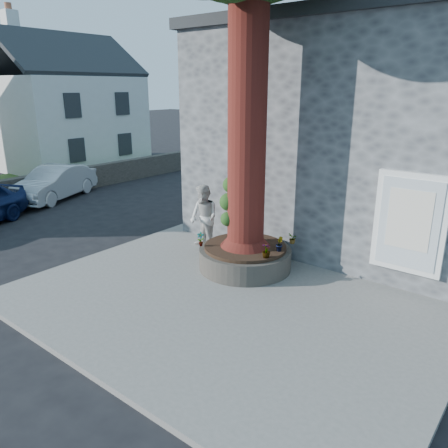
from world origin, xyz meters
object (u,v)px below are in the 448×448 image
Objects in this scene: man at (283,219)px; car_silver at (54,183)px; a_board_sign at (52,186)px; woman at (204,218)px; planter at (245,257)px.

man reaches higher than car_silver.
car_silver is at bearing -4.88° from a_board_sign.
man reaches higher than a_board_sign.
woman reaches higher than car_silver.
car_silver is at bearing 173.60° from planter.
woman is at bearing 166.78° from planter.
man is at bearing 82.76° from planter.
a_board_sign is at bearing 173.57° from planter.
woman is (-1.90, -1.09, -0.05)m from man.
planter is 1.26× the size of woman.
planter is at bearing -3.96° from a_board_sign.
woman is at bearing -27.58° from car_silver.
woman is 1.82× the size of a_board_sign.
car_silver is (-8.89, 0.79, -0.34)m from woman.
car_silver reaches higher than planter.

